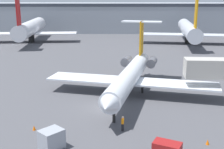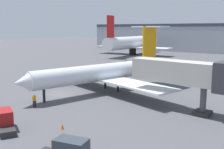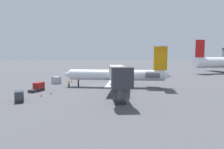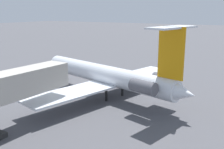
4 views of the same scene
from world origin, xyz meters
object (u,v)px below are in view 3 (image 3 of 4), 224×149
at_px(cargo_container_uld, 56,80).
at_px(traffic_cone_far, 51,93).
at_px(regional_jet, 120,75).
at_px(traffic_cone_near, 41,95).
at_px(ground_crew_marshaller, 69,84).
at_px(traffic_cone_mid, 72,81).
at_px(baggage_tug_trailing, 19,97).
at_px(jet_bridge, 119,75).
at_px(baggage_tug_lead, 38,87).

distance_m(cargo_container_uld, traffic_cone_far, 15.33).
xyz_separation_m(regional_jet, traffic_cone_near, (8.75, -17.03, -2.86)).
bearing_deg(traffic_cone_far, cargo_container_uld, -176.74).
xyz_separation_m(regional_jet, ground_crew_marshaller, (-1.52, -12.53, -2.28)).
xyz_separation_m(regional_jet, cargo_container_uld, (-8.45, -16.44, -2.19)).
distance_m(ground_crew_marshaller, traffic_cone_mid, 9.73).
height_order(baggage_tug_trailing, traffic_cone_near, baggage_tug_trailing).
relative_size(regional_jet, traffic_cone_near, 49.20).
bearing_deg(regional_jet, traffic_cone_far, -66.29).
xyz_separation_m(baggage_tug_trailing, traffic_cone_near, (-3.52, 3.00, -0.56)).
bearing_deg(cargo_container_uld, traffic_cone_near, -1.96).
xyz_separation_m(regional_jet, baggage_tug_trailing, (12.27, -20.03, -2.30)).
distance_m(regional_jet, traffic_cone_mid, 17.03).
bearing_deg(jet_bridge, regional_jet, 169.18).
relative_size(traffic_cone_near, traffic_cone_mid, 1.00).
height_order(regional_jet, ground_crew_marshaller, regional_jet).
relative_size(regional_jet, traffic_cone_far, 49.20).
height_order(cargo_container_uld, traffic_cone_mid, cargo_container_uld).
distance_m(baggage_tug_trailing, traffic_cone_far, 7.05).
bearing_deg(jet_bridge, ground_crew_marshaller, -148.95).
bearing_deg(regional_jet, baggage_tug_trailing, -58.52).
height_order(regional_jet, traffic_cone_near, regional_jet).
bearing_deg(jet_bridge, cargo_container_uld, -149.42).
bearing_deg(baggage_tug_trailing, cargo_container_uld, 170.17).
bearing_deg(baggage_tug_lead, cargo_container_uld, 166.85).
bearing_deg(ground_crew_marshaller, regional_jet, 83.09).
relative_size(cargo_container_uld, traffic_cone_near, 5.00).
distance_m(cargo_container_uld, traffic_cone_mid, 4.89).
bearing_deg(baggage_tug_trailing, baggage_tug_lead, 173.99).
bearing_deg(ground_crew_marshaller, traffic_cone_far, -20.02).
relative_size(regional_jet, baggage_tug_trailing, 6.41).
xyz_separation_m(baggage_tug_lead, traffic_cone_far, (4.31, 3.43, -0.56)).
bearing_deg(regional_jet, ground_crew_marshaller, -96.91).
height_order(baggage_tug_trailing, cargo_container_uld, same).
bearing_deg(baggage_tug_lead, traffic_cone_far, 38.54).
xyz_separation_m(ground_crew_marshaller, traffic_cone_mid, (-9.71, 0.05, -0.58)).
bearing_deg(ground_crew_marshaller, baggage_tug_lead, -58.01).
relative_size(ground_crew_marshaller, traffic_cone_near, 3.07).
distance_m(jet_bridge, baggage_tug_trailing, 17.79).
relative_size(baggage_tug_lead, traffic_cone_far, 7.66).
bearing_deg(ground_crew_marshaller, cargo_container_uld, -150.55).
bearing_deg(regional_jet, traffic_cone_mid, -132.00).
bearing_deg(ground_crew_marshaller, jet_bridge, 31.05).
relative_size(baggage_tug_trailing, traffic_cone_mid, 7.68).
bearing_deg(traffic_cone_far, jet_bridge, 58.59).
bearing_deg(traffic_cone_near, jet_bridge, 67.52).
distance_m(regional_jet, ground_crew_marshaller, 12.82).
distance_m(ground_crew_marshaller, traffic_cone_far, 8.91).
height_order(jet_bridge, ground_crew_marshaller, jet_bridge).
relative_size(jet_bridge, traffic_cone_far, 23.63).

